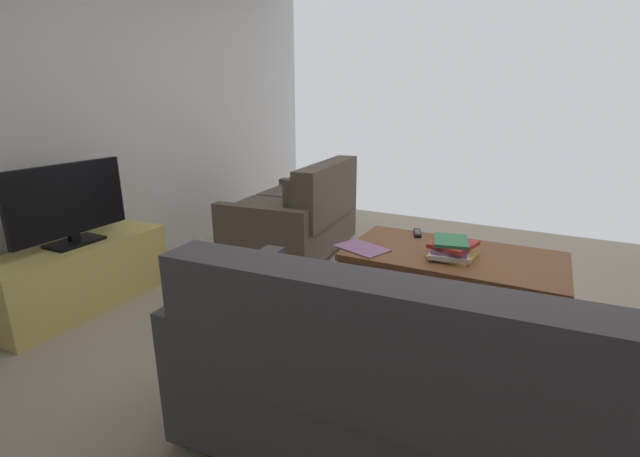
{
  "coord_description": "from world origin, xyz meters",
  "views": [
    {
      "loc": [
        -0.48,
        2.32,
        1.35
      ],
      "look_at": [
        0.62,
        0.23,
        0.63
      ],
      "focal_mm": 24.48,
      "sensor_mm": 36.0,
      "label": 1
    }
  ],
  "objects_px": {
    "book_stack": "(451,249)",
    "tv_remote": "(417,233)",
    "loveseat_near": "(299,216)",
    "loose_magazine": "(362,248)",
    "tv_stand": "(81,275)",
    "sofa_main": "(417,377)",
    "coffee_table": "(453,264)",
    "flat_tv": "(68,204)"
  },
  "relations": [
    {
      "from": "flat_tv",
      "to": "loose_magazine",
      "type": "height_order",
      "value": "flat_tv"
    },
    {
      "from": "sofa_main",
      "to": "book_stack",
      "type": "height_order",
      "value": "sofa_main"
    },
    {
      "from": "coffee_table",
      "to": "tv_stand",
      "type": "height_order",
      "value": "coffee_table"
    },
    {
      "from": "book_stack",
      "to": "tv_remote",
      "type": "xyz_separation_m",
      "value": [
        0.29,
        -0.33,
        -0.04
      ]
    },
    {
      "from": "book_stack",
      "to": "tv_remote",
      "type": "relative_size",
      "value": 1.89
    },
    {
      "from": "loveseat_near",
      "to": "tv_remote",
      "type": "bearing_deg",
      "value": 160.66
    },
    {
      "from": "sofa_main",
      "to": "loveseat_near",
      "type": "relative_size",
      "value": 1.41
    },
    {
      "from": "flat_tv",
      "to": "coffee_table",
      "type": "bearing_deg",
      "value": -158.34
    },
    {
      "from": "sofa_main",
      "to": "tv_stand",
      "type": "height_order",
      "value": "sofa_main"
    },
    {
      "from": "sofa_main",
      "to": "loose_magazine",
      "type": "bearing_deg",
      "value": -57.12
    },
    {
      "from": "flat_tv",
      "to": "tv_remote",
      "type": "relative_size",
      "value": 4.69
    },
    {
      "from": "loveseat_near",
      "to": "loose_magazine",
      "type": "bearing_deg",
      "value": 138.09
    },
    {
      "from": "sofa_main",
      "to": "flat_tv",
      "type": "bearing_deg",
      "value": -6.0
    },
    {
      "from": "book_stack",
      "to": "loose_magazine",
      "type": "distance_m",
      "value": 0.52
    },
    {
      "from": "loose_magazine",
      "to": "coffee_table",
      "type": "bearing_deg",
      "value": 129.48
    },
    {
      "from": "coffee_table",
      "to": "book_stack",
      "type": "relative_size",
      "value": 3.9
    },
    {
      "from": "coffee_table",
      "to": "flat_tv",
      "type": "xyz_separation_m",
      "value": [
        2.21,
        0.88,
        0.31
      ]
    },
    {
      "from": "tv_stand",
      "to": "loose_magazine",
      "type": "relative_size",
      "value": 3.76
    },
    {
      "from": "sofa_main",
      "to": "flat_tv",
      "type": "height_order",
      "value": "flat_tv"
    },
    {
      "from": "tv_remote",
      "to": "coffee_table",
      "type": "bearing_deg",
      "value": 137.91
    },
    {
      "from": "tv_remote",
      "to": "flat_tv",
      "type": "bearing_deg",
      "value": 30.72
    },
    {
      "from": "loveseat_near",
      "to": "flat_tv",
      "type": "bearing_deg",
      "value": 63.81
    },
    {
      "from": "tv_stand",
      "to": "flat_tv",
      "type": "height_order",
      "value": "flat_tv"
    },
    {
      "from": "sofa_main",
      "to": "book_stack",
      "type": "bearing_deg",
      "value": -84.17
    },
    {
      "from": "coffee_table",
      "to": "sofa_main",
      "type": "bearing_deg",
      "value": 95.26
    },
    {
      "from": "loveseat_near",
      "to": "tv_remote",
      "type": "xyz_separation_m",
      "value": [
        -1.16,
        0.41,
        0.13
      ]
    },
    {
      "from": "sofa_main",
      "to": "loose_magazine",
      "type": "distance_m",
      "value": 1.13
    },
    {
      "from": "sofa_main",
      "to": "tv_remote",
      "type": "height_order",
      "value": "sofa_main"
    },
    {
      "from": "book_stack",
      "to": "tv_stand",
      "type": "bearing_deg",
      "value": 20.12
    },
    {
      "from": "tv_remote",
      "to": "book_stack",
      "type": "bearing_deg",
      "value": 130.87
    },
    {
      "from": "flat_tv",
      "to": "tv_stand",
      "type": "bearing_deg",
      "value": -56.56
    },
    {
      "from": "sofa_main",
      "to": "flat_tv",
      "type": "xyz_separation_m",
      "value": [
        2.32,
        -0.24,
        0.34
      ]
    },
    {
      "from": "coffee_table",
      "to": "flat_tv",
      "type": "bearing_deg",
      "value": 21.66
    },
    {
      "from": "tv_remote",
      "to": "loose_magazine",
      "type": "distance_m",
      "value": 0.49
    },
    {
      "from": "loose_magazine",
      "to": "book_stack",
      "type": "bearing_deg",
      "value": 122.41
    },
    {
      "from": "loveseat_near",
      "to": "loose_magazine",
      "type": "relative_size",
      "value": 4.32
    },
    {
      "from": "loveseat_near",
      "to": "loose_magazine",
      "type": "distance_m",
      "value": 1.27
    },
    {
      "from": "loveseat_near",
      "to": "tv_remote",
      "type": "height_order",
      "value": "loveseat_near"
    },
    {
      "from": "loveseat_near",
      "to": "book_stack",
      "type": "height_order",
      "value": "loveseat_near"
    },
    {
      "from": "sofa_main",
      "to": "loveseat_near",
      "type": "height_order",
      "value": "sofa_main"
    },
    {
      "from": "book_stack",
      "to": "flat_tv",
      "type": "bearing_deg",
      "value": 20.14
    },
    {
      "from": "loveseat_near",
      "to": "book_stack",
      "type": "xyz_separation_m",
      "value": [
        -1.45,
        0.74,
        0.17
      ]
    }
  ]
}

